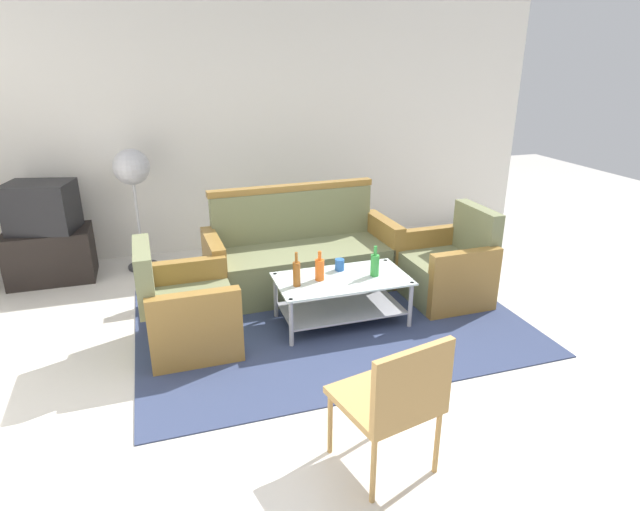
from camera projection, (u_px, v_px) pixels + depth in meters
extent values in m
plane|color=beige|center=(372.00, 372.00, 3.83)|extent=(14.00, 14.00, 0.00)
cube|color=silver|center=(271.00, 124.00, 6.05)|extent=(6.52, 0.12, 2.80)
cube|color=#2D3856|center=(329.00, 320.00, 4.57)|extent=(3.18, 2.27, 0.01)
cube|color=#6B704C|center=(303.00, 269.00, 5.09)|extent=(1.62, 0.75, 0.42)
cube|color=#6B704C|center=(293.00, 215.00, 5.21)|extent=(1.60, 0.19, 0.48)
cube|color=olive|center=(383.00, 249.00, 5.32)|extent=(0.14, 0.70, 0.62)
cube|color=olive|center=(215.00, 270.00, 4.79)|extent=(0.14, 0.70, 0.62)
cube|color=olive|center=(292.00, 188.00, 5.11)|extent=(1.64, 0.15, 0.06)
cube|color=#6B704C|center=(193.00, 321.00, 4.12)|extent=(0.67, 0.61, 0.40)
cube|color=#6B704C|center=(144.00, 275.00, 3.88)|extent=(0.13, 0.60, 0.45)
cube|color=olive|center=(187.00, 293.00, 4.38)|extent=(0.66, 0.11, 0.58)
cube|color=olive|center=(196.00, 330.00, 3.80)|extent=(0.66, 0.11, 0.58)
cube|color=#6B704C|center=(443.00, 278.00, 4.91)|extent=(0.67, 0.61, 0.40)
cube|color=#6B704C|center=(477.00, 231.00, 4.85)|extent=(0.13, 0.60, 0.45)
cube|color=olive|center=(464.00, 283.00, 4.58)|extent=(0.66, 0.11, 0.58)
cube|color=olive|center=(426.00, 257.00, 5.17)|extent=(0.66, 0.11, 0.58)
cube|color=silver|center=(342.00, 279.00, 4.40)|extent=(1.10, 0.60, 0.02)
cube|color=#9E9EA5|center=(342.00, 308.00, 4.50)|extent=(1.00, 0.52, 0.02)
cylinder|color=#9E9EA5|center=(276.00, 295.00, 4.56)|extent=(0.04, 0.04, 0.40)
cylinder|color=#9E9EA5|center=(384.00, 281.00, 4.85)|extent=(0.04, 0.04, 0.40)
cylinder|color=#9E9EA5|center=(291.00, 323.00, 4.09)|extent=(0.04, 0.04, 0.40)
cylinder|color=#9E9EA5|center=(410.00, 305.00, 4.39)|extent=(0.04, 0.04, 0.40)
cylinder|color=#2D8C38|center=(375.00, 265.00, 4.41)|extent=(0.07, 0.07, 0.18)
cylinder|color=#2D8C38|center=(375.00, 251.00, 4.37)|extent=(0.03, 0.03, 0.08)
cylinder|color=brown|center=(297.00, 274.00, 4.22)|extent=(0.06, 0.06, 0.20)
cylinder|color=brown|center=(296.00, 257.00, 4.17)|extent=(0.02, 0.02, 0.09)
cylinder|color=#D85919|center=(320.00, 270.00, 4.34)|extent=(0.08, 0.08, 0.17)
cylinder|color=#D85919|center=(320.00, 256.00, 4.29)|extent=(0.03, 0.03, 0.07)
cylinder|color=#2659A5|center=(340.00, 265.00, 4.54)|extent=(0.08, 0.08, 0.10)
cube|color=black|center=(51.00, 255.00, 5.31)|extent=(0.80, 0.50, 0.52)
cube|color=black|center=(41.00, 207.00, 5.13)|extent=(0.69, 0.57, 0.48)
cube|color=black|center=(51.00, 201.00, 5.34)|extent=(0.50, 0.13, 0.36)
cylinder|color=#2D2D33|center=(144.00, 266.00, 5.69)|extent=(0.32, 0.32, 0.03)
cylinder|color=#B2B2B7|center=(138.00, 222.00, 5.52)|extent=(0.03, 0.03, 0.95)
sphere|color=#B2B2B7|center=(131.00, 167.00, 5.31)|extent=(0.36, 0.36, 0.36)
cube|color=#AD844C|center=(384.00, 399.00, 2.85)|extent=(0.57, 0.57, 0.04)
cube|color=#AD844C|center=(413.00, 385.00, 2.59)|extent=(0.48, 0.14, 0.40)
cylinder|color=#AD844C|center=(330.00, 422.00, 3.00)|extent=(0.03, 0.03, 0.42)
cylinder|color=#AD844C|center=(390.00, 399.00, 3.19)|extent=(0.03, 0.03, 0.42)
cylinder|color=#AD844C|center=(373.00, 469.00, 2.66)|extent=(0.03, 0.03, 0.42)
cylinder|color=#AD844C|center=(437.00, 440.00, 2.85)|extent=(0.03, 0.03, 0.42)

